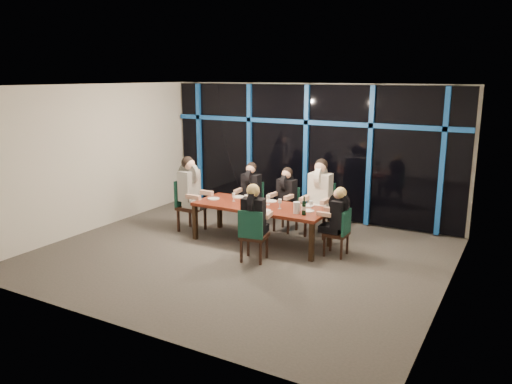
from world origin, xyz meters
TOP-DOWN VIEW (x-y plane):
  - room at (0.00, 0.00)m, footprint 7.04×7.00m
  - window_wall at (0.01, 2.93)m, footprint 6.86×0.43m
  - dining_table at (0.00, 0.80)m, footprint 2.60×1.00m
  - chair_far_left at (-0.75, 1.78)m, footprint 0.46×0.46m
  - chair_far_mid at (0.09, 1.79)m, footprint 0.47×0.47m
  - chair_far_right at (0.81, 1.83)m, footprint 0.50×0.50m
  - chair_end_left at (-1.72, 0.78)m, footprint 0.50×0.50m
  - chair_end_right at (1.58, 0.85)m, footprint 0.40×0.40m
  - chair_near_mid at (0.36, -0.17)m, footprint 0.51×0.51m
  - diner_far_left at (-0.75, 1.70)m, footprint 0.48×0.59m
  - diner_far_mid at (0.08, 1.71)m, footprint 0.48×0.59m
  - diner_far_right at (0.80, 1.74)m, footprint 0.53×0.67m
  - diner_end_left at (-1.63, 0.78)m, footprint 0.66×0.53m
  - diner_end_right at (1.51, 0.85)m, footprint 0.53×0.43m
  - diner_near_mid at (0.35, -0.10)m, footprint 0.51×0.62m
  - plate_far_left at (-0.72, 1.14)m, footprint 0.24×0.24m
  - plate_far_mid at (0.02, 1.15)m, footprint 0.24×0.24m
  - plate_far_right at (0.80, 1.18)m, footprint 0.24×0.24m
  - plate_end_left at (-1.07, 0.77)m, footprint 0.24×0.24m
  - plate_end_right at (0.95, 0.84)m, footprint 0.24×0.24m
  - plate_near_mid at (0.25, 0.46)m, footprint 0.24×0.24m
  - wine_bottle at (0.98, 0.58)m, footprint 0.08×0.08m
  - water_pitcher at (0.83, 0.60)m, footprint 0.13×0.12m
  - tea_light at (-0.14, 0.57)m, footprint 0.05×0.05m
  - wine_glass_a at (-0.30, 0.74)m, footprint 0.07×0.07m
  - wine_glass_b at (0.10, 0.89)m, footprint 0.07×0.07m
  - wine_glass_c at (0.42, 0.75)m, footprint 0.07×0.07m
  - wine_glass_d at (-0.62, 0.81)m, footprint 0.06×0.06m
  - wine_glass_e at (0.98, 0.91)m, footprint 0.07×0.07m

SIDE VIEW (x-z plane):
  - chair_end_right at x=1.58m, z-range 0.05..0.91m
  - chair_far_mid at x=0.09m, z-range 0.05..0.97m
  - chair_far_left at x=-0.75m, z-range 0.05..0.99m
  - chair_near_mid at x=0.36m, z-range 0.06..1.00m
  - chair_end_left at x=-1.72m, z-range 0.06..1.13m
  - chair_far_right at x=0.81m, z-range 0.06..1.13m
  - dining_table at x=0.00m, z-range 0.31..1.06m
  - plate_far_left at x=-0.72m, z-range 0.75..0.76m
  - plate_far_mid at x=0.02m, z-range 0.75..0.76m
  - plate_far_right at x=0.80m, z-range 0.75..0.76m
  - plate_end_left at x=-1.07m, z-range 0.75..0.76m
  - plate_end_right at x=0.95m, z-range 0.75..0.76m
  - plate_near_mid at x=0.25m, z-range 0.75..0.76m
  - tea_light at x=-0.14m, z-range 0.75..0.78m
  - diner_end_right at x=1.51m, z-range 0.41..1.25m
  - water_pitcher at x=0.83m, z-range 0.75..0.96m
  - wine_glass_d at x=-0.62m, z-range 0.79..0.95m
  - diner_far_mid at x=0.08m, z-range 0.43..1.32m
  - wine_glass_a at x=-0.30m, z-range 0.79..0.97m
  - wine_bottle at x=0.98m, z-range 0.71..1.05m
  - wine_glass_e at x=0.98m, z-range 0.79..0.97m
  - wine_glass_c at x=0.42m, z-range 0.79..0.98m
  - wine_glass_b at x=0.10m, z-range 0.79..0.98m
  - diner_far_left at x=-0.75m, z-range 0.44..1.35m
  - diner_near_mid at x=0.35m, z-range 0.44..1.36m
  - diner_end_left at x=-1.63m, z-range 0.50..1.53m
  - diner_far_right at x=0.80m, z-range 0.50..1.54m
  - window_wall at x=0.01m, z-range 0.08..3.02m
  - room at x=0.00m, z-range 0.51..3.53m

